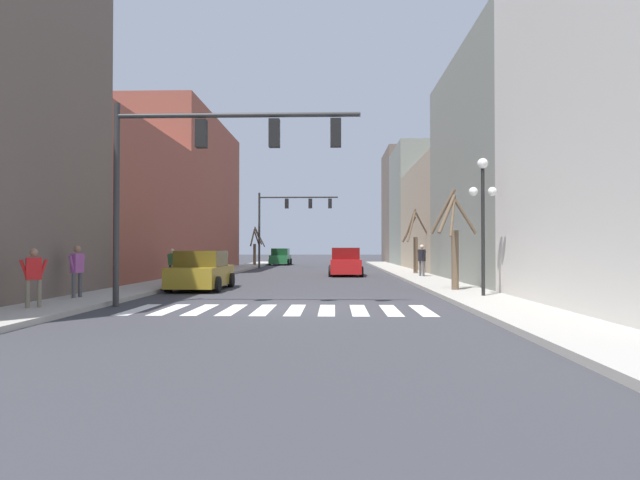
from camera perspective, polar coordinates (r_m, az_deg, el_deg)
The scene contains 19 objects.
ground_plane at distance 14.78m, azimuth -4.45°, elevation -7.76°, with size 240.00×240.00×0.00m, color #38383D.
sidewalk_left at distance 16.71m, azimuth -27.02°, elevation -6.61°, with size 2.28×90.00×0.15m.
sidewalk_right at distance 15.47m, azimuth 20.09°, elevation -7.13°, with size 2.28×90.00×0.15m.
building_row_left at distance 30.57m, azimuth -21.83°, elevation 6.52°, with size 6.00×38.69×12.85m.
building_row_right at distance 37.67m, azimuth 15.54°, elevation 5.12°, with size 6.00×55.26×13.23m.
crosswalk_stripes at distance 14.33m, azimuth -4.65°, elevation -7.97°, with size 8.55×2.60×0.01m.
traffic_signal_near at distance 15.56m, azimuth -12.68°, elevation 9.59°, with size 7.45×0.28×6.15m.
traffic_signal_far at distance 43.62m, azimuth -3.68°, elevation 3.20°, with size 6.96×0.28×6.60m.
street_lamp_right_corner at distance 17.86m, azimuth 18.11°, elevation 4.51°, with size 0.95×0.36×4.67m.
car_parked_left_mid at distance 31.91m, azimuth 2.92°, elevation -2.61°, with size 2.13×4.42×1.78m.
car_parked_left_far at distance 21.72m, azimuth -13.36°, elevation -3.52°, with size 2.17×4.28×1.65m.
car_parked_right_far at distance 52.37m, azimuth -4.53°, elevation -1.98°, with size 2.09×4.75×1.72m.
pedestrian_on_left_sidewalk at distance 29.27m, azimuth 11.56°, elevation -1.96°, with size 0.41×0.74×1.81m.
pedestrian_waiting_at_curb at distance 18.09m, azimuth -26.01°, elevation -2.76°, with size 0.31×0.73×1.69m.
pedestrian_on_right_sidewalk at distance 25.98m, azimuth -16.55°, elevation -2.38°, with size 0.64×0.39×1.58m.
pedestrian_crossing_street at distance 15.55m, azimuth -29.91°, elevation -3.25°, with size 0.59×0.49×1.60m.
street_tree_left_near at distance 32.54m, azimuth 10.74°, elevation -0.41°, with size 1.86×1.61×4.14m.
street_tree_left_far at distance 20.00m, azimuth 14.99°, elevation -0.23°, with size 1.78×1.15×3.95m.
street_tree_right_mid at distance 48.28m, azimuth -7.40°, elevation -0.81°, with size 1.32×1.51×3.69m.
Camera 1 is at (1.57, -14.59, 1.76)m, focal length 28.00 mm.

